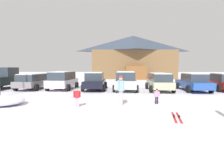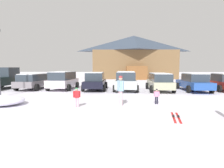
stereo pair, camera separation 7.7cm
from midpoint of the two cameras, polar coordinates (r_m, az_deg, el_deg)
The scene contains 15 objects.
ground at distance 5.13m, azimuth 3.51°, elevation -19.18°, with size 160.00×160.00×0.00m, color white.
ski_lodge at distance 35.84m, azimuth 6.79°, elevation 8.83°, with size 16.72×9.97×8.48m.
parked_grey_wagon at distance 18.81m, azimuth -24.58°, elevation 0.97°, with size 2.31×4.10×1.54m.
parked_white_suv at distance 17.69m, azimuth -15.91°, elevation 1.32°, with size 2.37×4.20×1.76m.
parked_black_sedan at distance 16.88m, azimuth -5.69°, elevation 1.00°, with size 2.24×4.63×1.69m.
parked_silver_wagon at distance 16.19m, azimuth 4.35°, elevation 1.18°, with size 2.33×4.10×1.78m.
parked_beige_suv at distance 16.57m, azimuth 15.02°, elevation 0.89°, with size 2.14×4.46×1.63m.
parked_blue_hatchback at distance 17.57m, azimuth 24.86°, elevation 0.61°, with size 2.13×4.65×1.63m.
parked_red_sedan at distance 19.21m, azimuth 32.54°, elevation 0.61°, with size 2.31×4.13×1.61m.
pickup_truck at distance 20.53m, azimuth -32.88°, elevation 1.35°, with size 2.62×5.58×2.15m.
skier_child_in_pink_snowsuit at distance 10.55m, azimuth 14.20°, elevation -3.64°, with size 0.33×0.17×0.89m.
skier_child_in_red_jacket at distance 9.59m, azimuth -11.59°, elevation -3.95°, with size 0.38×0.21×1.05m.
skier_adult_in_blue_parka at distance 9.82m, azimuth 2.67°, elevation -1.57°, with size 0.38×0.58×1.67m.
pair_of_skis at distance 8.09m, azimuth 20.05°, elevation -10.07°, with size 0.60×1.68×0.08m.
plowed_snow_pile at distance 11.83m, azimuth -32.93°, elevation -4.57°, with size 2.70×2.16×0.53m, color white.
Camera 1 is at (-0.12, -4.66, 2.13)m, focal length 28.00 mm.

